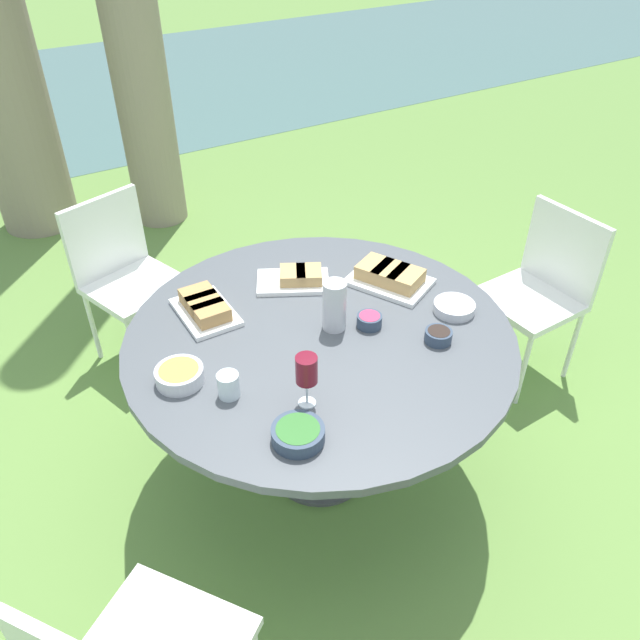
# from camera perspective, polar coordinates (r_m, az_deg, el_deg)

# --- Properties ---
(ground_plane) EXTENTS (40.00, 40.00, 0.00)m
(ground_plane) POSITION_cam_1_polar(r_m,az_deg,el_deg) (2.93, -0.00, -13.25)
(ground_plane) COLOR #668E42
(river_strip) EXTENTS (40.00, 4.80, 0.01)m
(river_strip) POSITION_cam_1_polar(r_m,az_deg,el_deg) (8.24, -24.86, 17.72)
(river_strip) COLOR #4C706B
(river_strip) RESTS_ON ground_plane
(dining_table) EXTENTS (1.50, 1.50, 0.78)m
(dining_table) POSITION_cam_1_polar(r_m,az_deg,el_deg) (2.44, -0.00, -2.70)
(dining_table) COLOR #4C4C51
(dining_table) RESTS_ON ground_plane
(chair_near_right) EXTENTS (0.43, 0.45, 0.89)m
(chair_near_right) POSITION_cam_1_polar(r_m,az_deg,el_deg) (3.32, 19.64, 3.18)
(chair_near_right) COLOR white
(chair_near_right) RESTS_ON ground_plane
(chair_far_back) EXTENTS (0.55, 0.53, 0.89)m
(chair_far_back) POSITION_cam_1_polar(r_m,az_deg,el_deg) (3.40, -17.49, 4.47)
(chair_far_back) COLOR white
(chair_far_back) RESTS_ON ground_plane
(water_pitcher) EXTENTS (0.10, 0.09, 0.20)m
(water_pitcher) POSITION_cam_1_polar(r_m,az_deg,el_deg) (2.36, 1.29, 1.38)
(water_pitcher) COLOR silver
(water_pitcher) RESTS_ON dining_table
(wine_glass) EXTENTS (0.07, 0.07, 0.20)m
(wine_glass) POSITION_cam_1_polar(r_m,az_deg,el_deg) (2.00, -1.24, -4.70)
(wine_glass) COLOR silver
(wine_glass) RESTS_ON dining_table
(platter_bread_main) EXTENTS (0.35, 0.40, 0.08)m
(platter_bread_main) POSITION_cam_1_polar(r_m,az_deg,el_deg) (2.66, 6.39, 3.98)
(platter_bread_main) COLOR white
(platter_bread_main) RESTS_ON dining_table
(platter_charcuterie) EXTENTS (0.36, 0.31, 0.07)m
(platter_charcuterie) POSITION_cam_1_polar(r_m,az_deg,el_deg) (2.65, -2.11, 3.83)
(platter_charcuterie) COLOR white
(platter_charcuterie) RESTS_ON dining_table
(platter_sandwich_side) EXTENTS (0.20, 0.30, 0.07)m
(platter_sandwich_side) POSITION_cam_1_polar(r_m,az_deg,el_deg) (2.50, -10.47, 1.14)
(platter_sandwich_side) COLOR white
(platter_sandwich_side) RESTS_ON dining_table
(bowl_fries) EXTENTS (0.17, 0.17, 0.06)m
(bowl_fries) POSITION_cam_1_polar(r_m,az_deg,el_deg) (2.21, -12.73, -4.90)
(bowl_fries) COLOR silver
(bowl_fries) RESTS_ON dining_table
(bowl_salad) EXTENTS (0.17, 0.17, 0.05)m
(bowl_salad) POSITION_cam_1_polar(r_m,az_deg,el_deg) (1.97, -2.03, -10.32)
(bowl_salad) COLOR #334256
(bowl_salad) RESTS_ON dining_table
(bowl_olives) EXTENTS (0.10, 0.10, 0.05)m
(bowl_olives) POSITION_cam_1_polar(r_m,az_deg,el_deg) (2.37, 10.77, -1.38)
(bowl_olives) COLOR #334256
(bowl_olives) RESTS_ON dining_table
(bowl_dip_red) EXTENTS (0.10, 0.10, 0.05)m
(bowl_dip_red) POSITION_cam_1_polar(r_m,az_deg,el_deg) (2.41, 4.54, 0.00)
(bowl_dip_red) COLOR #334256
(bowl_dip_red) RESTS_ON dining_table
(bowl_dip_cream) EXTENTS (0.17, 0.17, 0.04)m
(bowl_dip_cream) POSITION_cam_1_polar(r_m,az_deg,el_deg) (2.54, 12.17, 1.18)
(bowl_dip_cream) COLOR silver
(bowl_dip_cream) RESTS_ON dining_table
(cup_water_near) EXTENTS (0.08, 0.08, 0.09)m
(cup_water_near) POSITION_cam_1_polar(r_m,az_deg,el_deg) (2.12, -8.36, -5.91)
(cup_water_near) COLOR silver
(cup_water_near) RESTS_ON dining_table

